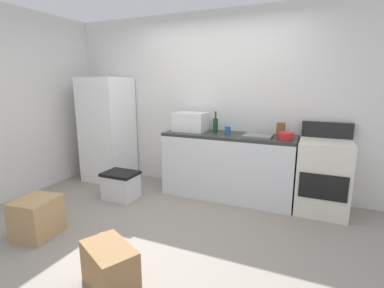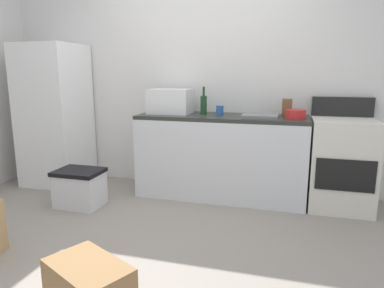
{
  "view_description": "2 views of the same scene",
  "coord_description": "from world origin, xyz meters",
  "px_view_note": "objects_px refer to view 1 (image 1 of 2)",
  "views": [
    {
      "loc": [
        1.4,
        -2.54,
        1.59
      ],
      "look_at": [
        -0.02,
        0.67,
        0.84
      ],
      "focal_mm": 26.75,
      "sensor_mm": 36.0,
      "label": 1
    },
    {
      "loc": [
        0.99,
        -2.45,
        1.35
      ],
      "look_at": [
        0.08,
        0.81,
        0.65
      ],
      "focal_mm": 32.53,
      "sensor_mm": 36.0,
      "label": 2
    }
  ],
  "objects_px": {
    "stove_oven": "(323,176)",
    "knife_block": "(281,129)",
    "coffee_mug": "(228,130)",
    "storage_bin": "(121,185)",
    "wine_bottle": "(215,125)",
    "cardboard_box_large": "(110,267)",
    "cardboard_box_medium": "(37,217)",
    "mixing_bowl": "(286,136)",
    "refrigerator": "(108,129)",
    "microwave": "(191,122)"
  },
  "relations": [
    {
      "from": "microwave",
      "to": "mixing_bowl",
      "type": "xyz_separation_m",
      "value": [
        1.35,
        -0.11,
        -0.09
      ]
    },
    {
      "from": "stove_oven",
      "to": "coffee_mug",
      "type": "bearing_deg",
      "value": 179.06
    },
    {
      "from": "cardboard_box_medium",
      "to": "mixing_bowl",
      "type": "bearing_deg",
      "value": 38.08
    },
    {
      "from": "mixing_bowl",
      "to": "storage_bin",
      "type": "relative_size",
      "value": 0.41
    },
    {
      "from": "refrigerator",
      "to": "coffee_mug",
      "type": "xyz_separation_m",
      "value": [
        2.02,
        0.08,
        0.11
      ]
    },
    {
      "from": "cardboard_box_large",
      "to": "storage_bin",
      "type": "height_order",
      "value": "storage_bin"
    },
    {
      "from": "cardboard_box_medium",
      "to": "storage_bin",
      "type": "height_order",
      "value": "cardboard_box_medium"
    },
    {
      "from": "cardboard_box_medium",
      "to": "knife_block",
      "type": "bearing_deg",
      "value": 42.25
    },
    {
      "from": "mixing_bowl",
      "to": "cardboard_box_medium",
      "type": "xyz_separation_m",
      "value": [
        -2.27,
        -1.78,
        -0.74
      ]
    },
    {
      "from": "knife_block",
      "to": "cardboard_box_large",
      "type": "relative_size",
      "value": 0.38
    },
    {
      "from": "mixing_bowl",
      "to": "cardboard_box_large",
      "type": "bearing_deg",
      "value": -116.49
    },
    {
      "from": "wine_bottle",
      "to": "mixing_bowl",
      "type": "distance_m",
      "value": 0.98
    },
    {
      "from": "mixing_bowl",
      "to": "coffee_mug",
      "type": "bearing_deg",
      "value": 172.26
    },
    {
      "from": "mixing_bowl",
      "to": "cardboard_box_medium",
      "type": "relative_size",
      "value": 0.45
    },
    {
      "from": "knife_block",
      "to": "storage_bin",
      "type": "relative_size",
      "value": 0.39
    },
    {
      "from": "wine_bottle",
      "to": "refrigerator",
      "type": "bearing_deg",
      "value": -177.2
    },
    {
      "from": "refrigerator",
      "to": "cardboard_box_medium",
      "type": "xyz_separation_m",
      "value": [
        0.53,
        -1.81,
        -0.63
      ]
    },
    {
      "from": "microwave",
      "to": "wine_bottle",
      "type": "bearing_deg",
      "value": 1.24
    },
    {
      "from": "storage_bin",
      "to": "knife_block",
      "type": "bearing_deg",
      "value": 22.01
    },
    {
      "from": "stove_oven",
      "to": "coffee_mug",
      "type": "relative_size",
      "value": 11.0
    },
    {
      "from": "stove_oven",
      "to": "knife_block",
      "type": "xyz_separation_m",
      "value": [
        -0.55,
        0.12,
        0.52
      ]
    },
    {
      "from": "coffee_mug",
      "to": "storage_bin",
      "type": "distance_m",
      "value": 1.67
    },
    {
      "from": "cardboard_box_medium",
      "to": "storage_bin",
      "type": "xyz_separation_m",
      "value": [
        0.18,
        1.17,
        -0.01
      ]
    },
    {
      "from": "storage_bin",
      "to": "cardboard_box_medium",
      "type": "bearing_deg",
      "value": -98.79
    },
    {
      "from": "cardboard_box_large",
      "to": "cardboard_box_medium",
      "type": "bearing_deg",
      "value": 165.17
    },
    {
      "from": "wine_bottle",
      "to": "coffee_mug",
      "type": "distance_m",
      "value": 0.19
    },
    {
      "from": "knife_block",
      "to": "cardboard_box_large",
      "type": "bearing_deg",
      "value": -112.59
    },
    {
      "from": "knife_block",
      "to": "mixing_bowl",
      "type": "xyz_separation_m",
      "value": [
        0.09,
        -0.2,
        -0.04
      ]
    },
    {
      "from": "knife_block",
      "to": "storage_bin",
      "type": "distance_m",
      "value": 2.3
    },
    {
      "from": "stove_oven",
      "to": "storage_bin",
      "type": "bearing_deg",
      "value": -164.83
    },
    {
      "from": "wine_bottle",
      "to": "cardboard_box_medium",
      "type": "distance_m",
      "value": 2.44
    },
    {
      "from": "knife_block",
      "to": "cardboard_box_large",
      "type": "distance_m",
      "value": 2.63
    },
    {
      "from": "microwave",
      "to": "cardboard_box_large",
      "type": "distance_m",
      "value": 2.4
    },
    {
      "from": "stove_oven",
      "to": "storage_bin",
      "type": "relative_size",
      "value": 2.39
    },
    {
      "from": "cardboard_box_medium",
      "to": "microwave",
      "type": "bearing_deg",
      "value": 63.94
    },
    {
      "from": "storage_bin",
      "to": "mixing_bowl",
      "type": "bearing_deg",
      "value": 16.18
    },
    {
      "from": "wine_bottle",
      "to": "storage_bin",
      "type": "relative_size",
      "value": 0.65
    },
    {
      "from": "refrigerator",
      "to": "wine_bottle",
      "type": "relative_size",
      "value": 5.6
    },
    {
      "from": "refrigerator",
      "to": "cardboard_box_large",
      "type": "relative_size",
      "value": 3.56
    },
    {
      "from": "microwave",
      "to": "stove_oven",
      "type": "bearing_deg",
      "value": -0.84
    },
    {
      "from": "mixing_bowl",
      "to": "wine_bottle",
      "type": "bearing_deg",
      "value": 172.87
    },
    {
      "from": "wine_bottle",
      "to": "storage_bin",
      "type": "height_order",
      "value": "wine_bottle"
    },
    {
      "from": "mixing_bowl",
      "to": "refrigerator",
      "type": "bearing_deg",
      "value": 179.37
    },
    {
      "from": "coffee_mug",
      "to": "cardboard_box_large",
      "type": "bearing_deg",
      "value": -96.83
    },
    {
      "from": "mixing_bowl",
      "to": "cardboard_box_large",
      "type": "height_order",
      "value": "mixing_bowl"
    },
    {
      "from": "coffee_mug",
      "to": "storage_bin",
      "type": "bearing_deg",
      "value": -151.37
    },
    {
      "from": "stove_oven",
      "to": "wine_bottle",
      "type": "relative_size",
      "value": 3.67
    },
    {
      "from": "refrigerator",
      "to": "stove_oven",
      "type": "distance_m",
      "value": 3.29
    },
    {
      "from": "stove_oven",
      "to": "mixing_bowl",
      "type": "relative_size",
      "value": 5.79
    },
    {
      "from": "wine_bottle",
      "to": "storage_bin",
      "type": "bearing_deg",
      "value": -147.06
    }
  ]
}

